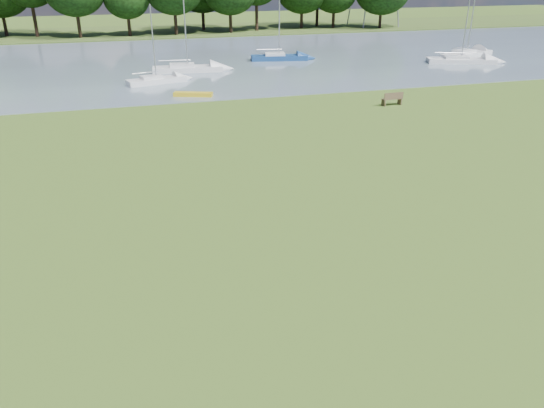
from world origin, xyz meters
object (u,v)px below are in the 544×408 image
object	(u,v)px
sailboat_6	(467,53)
sailboat_1	(460,59)
kayak	(193,94)
sailboat_5	(187,67)
sailboat_3	(278,56)
sailboat_2	(156,78)
riverbank_bench	(392,99)

from	to	relation	value
sailboat_6	sailboat_1	bearing A→B (deg)	-155.77
kayak	sailboat_1	world-z (taller)	sailboat_1
sailboat_5	sailboat_6	distance (m)	32.87
sailboat_1	sailboat_3	size ratio (longest dim) A/B	1.05
sailboat_3	kayak	bearing A→B (deg)	-117.75
sailboat_2	riverbank_bench	bearing A→B (deg)	-54.61
riverbank_bench	sailboat_6	distance (m)	27.21
riverbank_bench	kayak	size ratio (longest dim) A/B	0.53
sailboat_2	sailboat_6	world-z (taller)	sailboat_6
sailboat_5	riverbank_bench	bearing A→B (deg)	-48.77
sailboat_5	sailboat_1	bearing A→B (deg)	-0.29
sailboat_5	sailboat_6	xyz separation A→B (m)	(32.87, 0.20, 0.02)
sailboat_1	sailboat_2	size ratio (longest dim) A/B	1.33
kayak	sailboat_1	distance (m)	31.85
kayak	sailboat_3	bearing A→B (deg)	72.86
kayak	sailboat_2	distance (m)	6.68
kayak	sailboat_1	xyz separation A→B (m)	(30.81, 8.06, 0.29)
riverbank_bench	sailboat_2	world-z (taller)	sailboat_2
sailboat_3	sailboat_6	distance (m)	22.25
sailboat_1	sailboat_3	world-z (taller)	sailboat_1
riverbank_bench	sailboat_2	distance (m)	21.49
riverbank_bench	sailboat_3	world-z (taller)	sailboat_3
kayak	sailboat_6	size ratio (longest dim) A/B	0.32
sailboat_5	sailboat_6	size ratio (longest dim) A/B	0.99
sailboat_6	riverbank_bench	bearing A→B (deg)	-159.46
kayak	riverbank_bench	bearing A→B (deg)	-6.24
riverbank_bench	kayak	world-z (taller)	riverbank_bench
riverbank_bench	sailboat_6	world-z (taller)	sailboat_6
sailboat_3	sailboat_6	bearing A→B (deg)	-0.19
sailboat_2	sailboat_1	bearing A→B (deg)	-12.51
sailboat_5	sailboat_6	bearing A→B (deg)	6.25
sailboat_2	sailboat_5	distance (m)	6.20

